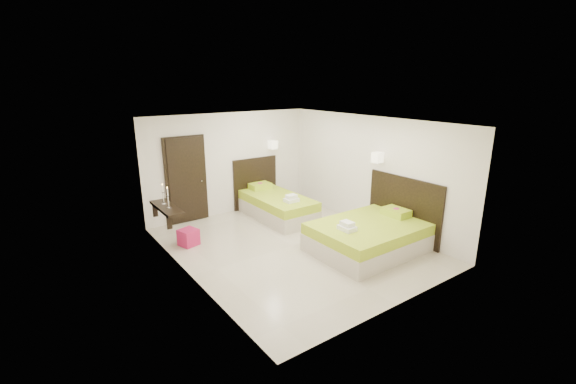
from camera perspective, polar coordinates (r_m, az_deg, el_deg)
floor at (r=8.22m, az=0.66°, el=-7.98°), size 5.50×5.50×0.00m
bed_single at (r=9.82m, az=-1.84°, el=-1.82°), size 1.32×2.19×1.81m
bed_double at (r=8.13m, az=12.12°, el=-6.16°), size 2.22×1.89×1.83m
nightstand at (r=10.73m, az=-2.20°, el=-0.80°), size 0.52×0.46×0.46m
ottoman at (r=8.46m, az=-14.53°, el=-6.51°), size 0.43×0.43×0.35m
door at (r=9.60m, az=-14.82°, el=1.70°), size 1.02×0.15×2.14m
console_shelf at (r=8.39m, az=-17.59°, el=-2.28°), size 0.35×1.20×0.78m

